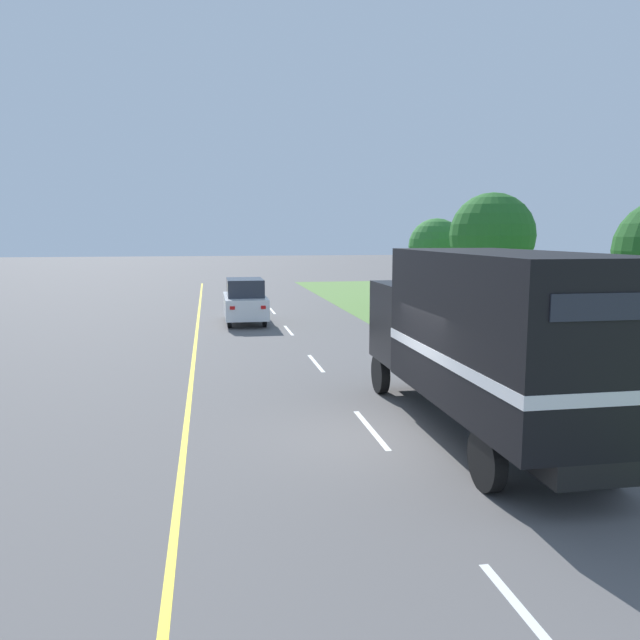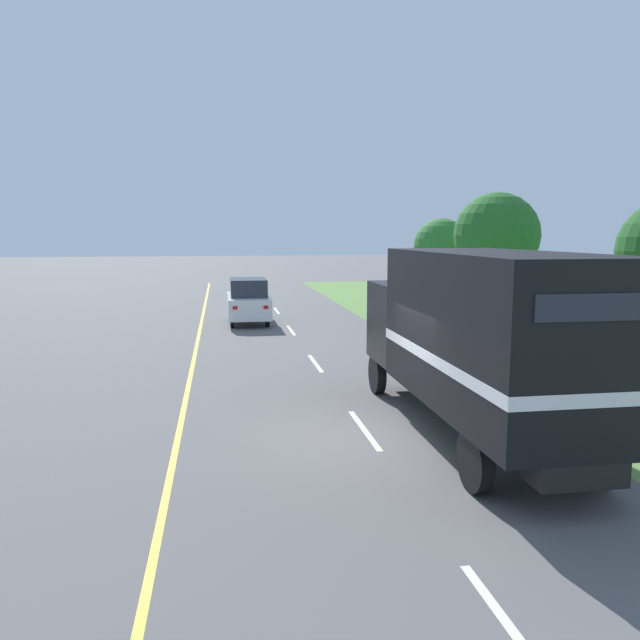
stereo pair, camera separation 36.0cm
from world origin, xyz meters
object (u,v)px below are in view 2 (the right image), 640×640
(lead_car_white, at_px, (248,301))
(highway_sign, at_px, (567,312))
(roadside_tree_mid, at_px, (496,236))
(roadside_tree_far, at_px, (441,246))
(horse_trailer_truck, at_px, (478,336))

(lead_car_white, bearing_deg, highway_sign, -57.95)
(roadside_tree_mid, height_order, roadside_tree_far, roadside_tree_mid)
(roadside_tree_far, bearing_deg, roadside_tree_mid, -83.74)
(roadside_tree_mid, bearing_deg, roadside_tree_far, 96.26)
(lead_car_white, distance_m, highway_sign, 14.74)
(lead_car_white, bearing_deg, roadside_tree_far, 25.04)
(horse_trailer_truck, distance_m, roadside_tree_far, 22.62)
(highway_sign, relative_size, roadside_tree_mid, 0.51)
(lead_car_white, height_order, roadside_tree_mid, roadside_tree_mid)
(horse_trailer_truck, bearing_deg, roadside_tree_far, 71.78)
(horse_trailer_truck, height_order, lead_car_white, horse_trailer_truck)
(horse_trailer_truck, bearing_deg, lead_car_white, 102.38)
(lead_car_white, bearing_deg, horse_trailer_truck, -77.62)
(lead_car_white, relative_size, roadside_tree_mid, 0.72)
(lead_car_white, bearing_deg, roadside_tree_mid, -2.57)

